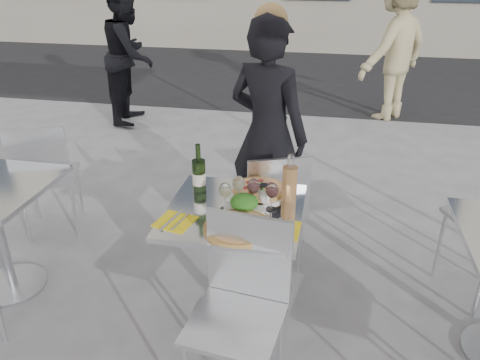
% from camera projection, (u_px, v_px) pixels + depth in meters
% --- Properties ---
extents(ground, '(80.00, 80.00, 0.00)m').
position_uv_depth(ground, '(235.00, 317.00, 2.82)').
color(ground, slate).
extents(street_asphalt, '(24.00, 5.00, 0.00)m').
position_uv_depth(street_asphalt, '(307.00, 73.00, 8.56)').
color(street_asphalt, black).
rests_on(street_asphalt, ground).
extents(main_table, '(0.72, 0.72, 0.75)m').
position_uv_depth(main_table, '(235.00, 242.00, 2.59)').
color(main_table, '#B7BABF').
rests_on(main_table, ground).
extents(chair_far, '(0.52, 0.52, 0.87)m').
position_uv_depth(chair_far, '(274.00, 203.00, 3.04)').
color(chair_far, silver).
rests_on(chair_far, ground).
extents(chair_near, '(0.46, 0.48, 0.91)m').
position_uv_depth(chair_near, '(242.00, 296.00, 2.18)').
color(chair_near, silver).
rests_on(chair_near, ground).
extents(side_chair_lfar, '(0.54, 0.55, 0.91)m').
position_uv_depth(side_chair_lfar, '(44.00, 171.00, 3.44)').
color(side_chair_lfar, silver).
rests_on(side_chair_lfar, ground).
extents(woman_diner, '(0.71, 0.60, 1.66)m').
position_uv_depth(woman_diner, '(268.00, 135.00, 3.29)').
color(woman_diner, black).
rests_on(woman_diner, ground).
extents(pedestrian_a, '(0.73, 0.89, 1.69)m').
position_uv_depth(pedestrian_a, '(129.00, 55.00, 5.81)').
color(pedestrian_a, black).
rests_on(pedestrian_a, ground).
extents(pedestrian_b, '(1.27, 1.35, 1.84)m').
position_uv_depth(pedestrian_b, '(394.00, 47.00, 5.88)').
color(pedestrian_b, tan).
rests_on(pedestrian_b, ground).
extents(pizza_near, '(0.35, 0.35, 0.02)m').
position_uv_depth(pizza_near, '(238.00, 227.00, 2.31)').
color(pizza_near, tan).
rests_on(pizza_near, main_table).
extents(pizza_far, '(0.34, 0.34, 0.03)m').
position_uv_depth(pizza_far, '(259.00, 190.00, 2.66)').
color(pizza_far, white).
rests_on(pizza_far, main_table).
extents(salad_plate, '(0.22, 0.22, 0.09)m').
position_uv_depth(salad_plate, '(244.00, 203.00, 2.47)').
color(salad_plate, white).
rests_on(salad_plate, main_table).
extents(wine_bottle, '(0.07, 0.08, 0.29)m').
position_uv_depth(wine_bottle, '(199.00, 175.00, 2.61)').
color(wine_bottle, '#2B491B').
rests_on(wine_bottle, main_table).
extents(carafe, '(0.08, 0.08, 0.29)m').
position_uv_depth(carafe, '(290.00, 185.00, 2.49)').
color(carafe, '#E3A661').
rests_on(carafe, main_table).
extents(sugar_shaker, '(0.06, 0.06, 0.11)m').
position_uv_depth(sugar_shaker, '(264.00, 194.00, 2.53)').
color(sugar_shaker, white).
rests_on(sugar_shaker, main_table).
extents(wineglass_white_a, '(0.07, 0.07, 0.16)m').
position_uv_depth(wineglass_white_a, '(225.00, 191.00, 2.44)').
color(wineglass_white_a, white).
rests_on(wineglass_white_a, main_table).
extents(wineglass_white_b, '(0.07, 0.07, 0.16)m').
position_uv_depth(wineglass_white_b, '(239.00, 184.00, 2.51)').
color(wineglass_white_b, white).
rests_on(wineglass_white_b, main_table).
extents(wineglass_red_a, '(0.07, 0.07, 0.16)m').
position_uv_depth(wineglass_red_a, '(253.00, 187.00, 2.48)').
color(wineglass_red_a, white).
rests_on(wineglass_red_a, main_table).
extents(wineglass_red_b, '(0.07, 0.07, 0.16)m').
position_uv_depth(wineglass_red_b, '(272.00, 191.00, 2.44)').
color(wineglass_red_b, white).
rests_on(wineglass_red_b, main_table).
extents(napkin_left, '(0.21, 0.21, 0.01)m').
position_uv_depth(napkin_left, '(175.00, 221.00, 2.37)').
color(napkin_left, yellow).
rests_on(napkin_left, main_table).
extents(napkin_right, '(0.19, 0.20, 0.01)m').
position_uv_depth(napkin_right, '(282.00, 229.00, 2.31)').
color(napkin_right, yellow).
rests_on(napkin_right, main_table).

